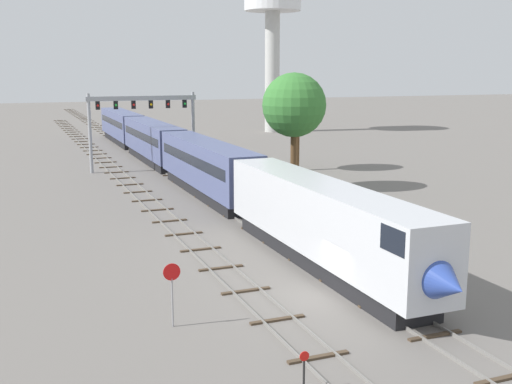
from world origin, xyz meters
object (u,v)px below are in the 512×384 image
at_px(stop_sign, 172,286).
at_px(signal_gantry, 143,113).
at_px(switch_stand, 304,376).
at_px(trackside_tree_mid, 297,101).
at_px(water_tower, 273,8).
at_px(trackside_tree_left, 294,105).
at_px(passenger_train, 174,151).

bearing_deg(stop_sign, signal_gantry, 79.96).
distance_m(switch_stand, trackside_tree_mid, 49.24).
distance_m(signal_gantry, water_tower, 48.84).
bearing_deg(stop_sign, trackside_tree_mid, 57.76).
distance_m(water_tower, trackside_tree_left, 57.73).
distance_m(signal_gantry, trackside_tree_left, 20.19).
bearing_deg(passenger_train, trackside_tree_mid, -7.49).
relative_size(stop_sign, trackside_tree_left, 0.27).
height_order(signal_gantry, switch_stand, signal_gantry).
bearing_deg(signal_gantry, passenger_train, -65.29).
xyz_separation_m(passenger_train, stop_sign, (-10.00, -38.88, -0.73)).
xyz_separation_m(signal_gantry, switch_stand, (-4.85, -50.84, -5.78)).
bearing_deg(trackside_tree_left, switch_stand, -114.29).
distance_m(switch_stand, stop_sign, 7.77).
distance_m(passenger_train, trackside_tree_mid, 14.43).
height_order(switch_stand, stop_sign, stop_sign).
distance_m(signal_gantry, stop_sign, 44.67).
height_order(signal_gantry, trackside_tree_mid, trackside_tree_mid).
bearing_deg(passenger_train, water_tower, 54.86).
distance_m(signal_gantry, switch_stand, 51.40).
bearing_deg(stop_sign, water_tower, 64.19).
bearing_deg(stop_sign, passenger_train, 75.57).
bearing_deg(trackside_tree_mid, trackside_tree_left, -116.76).
xyz_separation_m(passenger_train, trackside_tree_mid, (13.41, -1.76, 5.04)).
bearing_deg(trackside_tree_mid, passenger_train, 172.51).
distance_m(water_tower, switch_stand, 95.21).
distance_m(passenger_train, signal_gantry, 6.53).
xyz_separation_m(switch_stand, trackside_tree_left, (15.14, 33.55, 7.33)).
bearing_deg(trackside_tree_left, signal_gantry, 120.76).
height_order(water_tower, trackside_tree_mid, water_tower).
height_order(stop_sign, trackside_tree_mid, trackside_tree_mid).
bearing_deg(passenger_train, switch_stand, -98.78).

